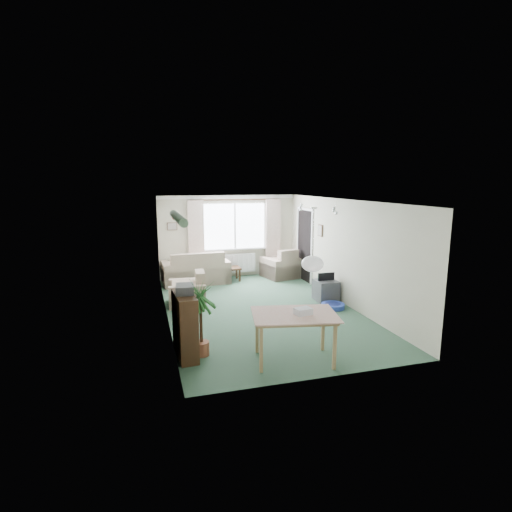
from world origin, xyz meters
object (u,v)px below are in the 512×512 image
object	(u,v)px
houseplant	(201,319)
armchair_left	(187,288)
tv_cube	(326,290)
sofa	(196,267)
bookshelf	(185,325)
dining_table	(294,338)
pet_bed	(333,306)
coffee_table	(225,274)
armchair_corner	(281,263)

from	to	relation	value
houseplant	armchair_left	bearing A→B (deg)	88.23
armchair_left	tv_cube	world-z (taller)	armchair_left
sofa	tv_cube	bearing A→B (deg)	134.35
houseplant	tv_cube	distance (m)	3.98
bookshelf	dining_table	size ratio (longest dim) A/B	0.87
houseplant	pet_bed	bearing A→B (deg)	27.06
sofa	armchair_left	xyz separation A→B (m)	(-0.46, -1.92, -0.07)
houseplant	pet_bed	xyz separation A→B (m)	(3.18, 1.63, -0.57)
bookshelf	houseplant	xyz separation A→B (m)	(0.25, -0.05, 0.10)
armchair_left	houseplant	bearing A→B (deg)	2.98
armchair_left	dining_table	bearing A→B (deg)	25.23
coffee_table	bookshelf	distance (m)	4.98
houseplant	tv_cube	world-z (taller)	houseplant
armchair_corner	pet_bed	distance (m)	3.12
armchair_left	bookshelf	world-z (taller)	bookshelf
sofa	tv_cube	world-z (taller)	sofa
armchair_left	pet_bed	bearing A→B (deg)	73.52
sofa	armchair_corner	xyz separation A→B (m)	(2.51, -0.02, -0.02)
coffee_table	pet_bed	world-z (taller)	coffee_table
armchair_corner	bookshelf	size ratio (longest dim) A/B	0.93
sofa	armchair_left	world-z (taller)	sofa
armchair_corner	armchair_left	bearing A→B (deg)	19.31
dining_table	tv_cube	xyz separation A→B (m)	(1.92, 2.82, -0.13)
armchair_corner	coffee_table	bearing A→B (deg)	-14.04
sofa	bookshelf	bearing A→B (deg)	77.41
armchair_corner	armchair_left	distance (m)	3.53
houseplant	dining_table	xyz separation A→B (m)	(1.37, -0.60, -0.24)
sofa	houseplant	bearing A→B (deg)	80.51
pet_bed	tv_cube	bearing A→B (deg)	79.96
armchair_left	pet_bed	xyz separation A→B (m)	(3.10, -1.20, -0.33)
sofa	bookshelf	xyz separation A→B (m)	(-0.80, -4.70, 0.07)
sofa	houseplant	size ratio (longest dim) A/B	1.46
coffee_table	armchair_corner	bearing A→B (deg)	-0.85
pet_bed	bookshelf	bearing A→B (deg)	-155.38
houseplant	tv_cube	size ratio (longest dim) A/B	2.30
dining_table	armchair_corner	bearing A→B (deg)	72.36
dining_table	pet_bed	world-z (taller)	dining_table
sofa	armchair_corner	size ratio (longest dim) A/B	1.87
bookshelf	sofa	bearing A→B (deg)	76.28
houseplant	coffee_table	bearing A→B (deg)	73.74
dining_table	tv_cube	world-z (taller)	dining_table
coffee_table	dining_table	xyz separation A→B (m)	(-0.02, -5.35, 0.18)
armchair_left	houseplant	xyz separation A→B (m)	(-0.09, -2.83, 0.24)
bookshelf	armchair_corner	bearing A→B (deg)	50.62
houseplant	dining_table	distance (m)	1.52
bookshelf	dining_table	bearing A→B (deg)	-25.97
houseplant	dining_table	bearing A→B (deg)	-23.74
armchair_left	pet_bed	distance (m)	3.34
coffee_table	houseplant	world-z (taller)	houseplant
bookshelf	houseplant	bearing A→B (deg)	-15.56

